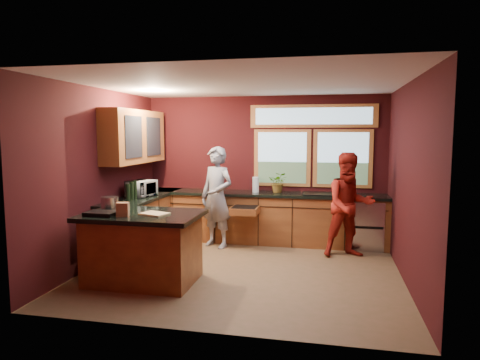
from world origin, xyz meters
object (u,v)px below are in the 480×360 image
(person_red, at_px, (349,205))
(island, at_px, (143,247))
(stock_pot, at_px, (110,203))
(cutting_board, at_px, (155,214))
(person_grey, at_px, (217,197))

(person_red, bearing_deg, island, -164.95)
(stock_pot, bearing_deg, person_red, 26.44)
(island, relative_size, person_red, 0.91)
(cutting_board, relative_size, stock_pot, 1.46)
(person_red, distance_m, stock_pot, 3.72)
(island, height_order, person_red, person_red)
(island, distance_m, stock_pot, 0.80)
(person_grey, height_order, stock_pot, person_grey)
(stock_pot, bearing_deg, island, -15.26)
(person_red, xyz_separation_m, cutting_board, (-2.58, -1.85, 0.10))
(cutting_board, bearing_deg, person_red, 35.73)
(person_red, bearing_deg, person_grey, 158.24)
(person_grey, bearing_deg, cutting_board, -74.03)
(person_grey, relative_size, stock_pot, 7.41)
(person_grey, xyz_separation_m, person_red, (2.27, -0.15, -0.04))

